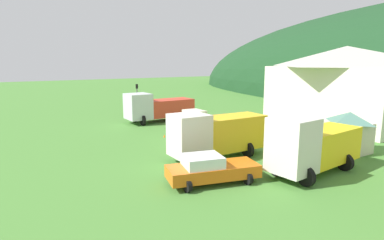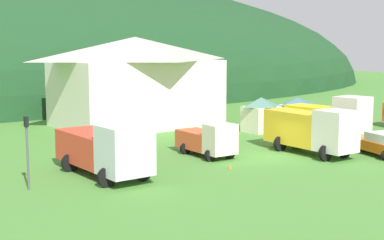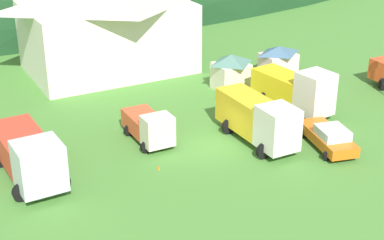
% 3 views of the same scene
% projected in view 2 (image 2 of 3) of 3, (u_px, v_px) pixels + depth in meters
% --- Properties ---
extents(ground_plane, '(200.00, 200.00, 0.00)m').
position_uv_depth(ground_plane, '(268.00, 157.00, 38.75)').
color(ground_plane, '#477F33').
extents(forested_hill_backdrop, '(141.70, 60.00, 36.97)m').
position_uv_depth(forested_hill_backdrop, '(12.00, 94.00, 84.97)').
color(forested_hill_backdrop, '#193D1E').
rests_on(forested_hill_backdrop, ground).
extents(depot_building, '(15.17, 10.63, 8.38)m').
position_uv_depth(depot_building, '(136.00, 80.00, 52.85)').
color(depot_building, silver).
rests_on(depot_building, ground).
extents(play_shed_cream, '(2.94, 2.59, 3.07)m').
position_uv_depth(play_shed_cream, '(261.00, 114.00, 49.42)').
color(play_shed_cream, beige).
rests_on(play_shed_cream, ground).
extents(play_shed_pink, '(3.22, 2.43, 2.64)m').
position_uv_depth(play_shed_pink, '(297.00, 111.00, 53.66)').
color(play_shed_pink, beige).
rests_on(play_shed_pink, ground).
extents(tow_truck_silver, '(3.55, 7.88, 3.32)m').
position_uv_depth(tow_truck_silver, '(106.00, 149.00, 32.89)').
color(tow_truck_silver, silver).
rests_on(tow_truck_silver, ground).
extents(light_truck_cream, '(2.50, 4.94, 2.43)m').
position_uv_depth(light_truck_cream, '(208.00, 140.00, 38.76)').
color(light_truck_cream, beige).
rests_on(light_truck_cream, ground).
extents(heavy_rig_striped, '(3.01, 7.18, 3.35)m').
position_uv_depth(heavy_rig_striped, '(312.00, 129.00, 39.45)').
color(heavy_rig_striped, silver).
rests_on(heavy_rig_striped, ground).
extents(flatbed_truck_yellow, '(3.55, 7.19, 3.69)m').
position_uv_depth(flatbed_truck_yellow, '(331.00, 118.00, 45.16)').
color(flatbed_truck_yellow, silver).
rests_on(flatbed_truck_yellow, ground).
extents(service_pickup_orange, '(3.14, 5.50, 1.66)m').
position_uv_depth(service_pickup_orange, '(379.00, 143.00, 39.29)').
color(service_pickup_orange, orange).
rests_on(service_pickup_orange, ground).
extents(traffic_light_west, '(0.20, 0.32, 3.99)m').
position_uv_depth(traffic_light_west, '(27.00, 145.00, 29.76)').
color(traffic_light_west, '#4C4C51').
rests_on(traffic_light_west, ground).
extents(traffic_cone_near_pickup, '(0.36, 0.36, 0.58)m').
position_uv_depth(traffic_cone_near_pickup, '(230.00, 169.00, 35.15)').
color(traffic_cone_near_pickup, orange).
rests_on(traffic_cone_near_pickup, ground).
extents(traffic_cone_mid_row, '(0.36, 0.36, 0.49)m').
position_uv_depth(traffic_cone_mid_row, '(269.00, 148.00, 42.19)').
color(traffic_cone_mid_row, orange).
rests_on(traffic_cone_mid_row, ground).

